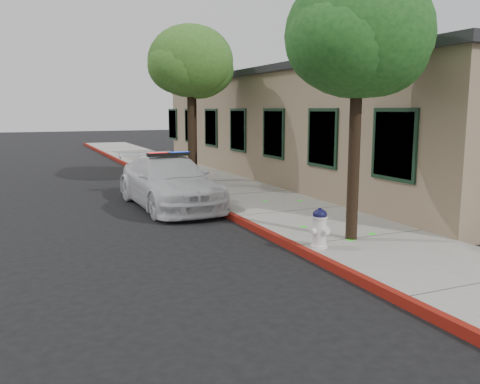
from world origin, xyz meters
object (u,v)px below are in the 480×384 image
object	(u,v)px
police_car	(169,182)
street_tree_mid	(190,65)
clapboard_building	(328,125)
street_tree_near	(359,41)
fire_hydrant	(320,228)
street_tree_far	(194,64)

from	to	relation	value
police_car	street_tree_mid	bearing A→B (deg)	58.10
clapboard_building	street_tree_near	bearing A→B (deg)	-120.77
street_tree_near	street_tree_mid	distance (m)	8.44
police_car	street_tree_near	size ratio (longest dim) A/B	0.97
police_car	street_tree_mid	xyz separation A→B (m)	(1.61, 2.82, 3.50)
police_car	street_tree_near	bearing A→B (deg)	-70.49
clapboard_building	street_tree_mid	world-z (taller)	street_tree_mid
street_tree_mid	police_car	bearing A→B (deg)	-119.78
fire_hydrant	street_tree_near	bearing A→B (deg)	2.93
clapboard_building	fire_hydrant	bearing A→B (deg)	-124.22
clapboard_building	street_tree_far	distance (m)	5.93
police_car	street_tree_mid	distance (m)	4.78
street_tree_mid	street_tree_far	xyz separation A→B (m)	(0.52, 1.17, 0.14)
clapboard_building	fire_hydrant	size ratio (longest dim) A/B	27.27
street_tree_near	fire_hydrant	bearing A→B (deg)	-162.81
clapboard_building	street_tree_near	xyz separation A→B (m)	(-5.37, -9.02, 1.92)
clapboard_building	street_tree_near	size ratio (longest dim) A/B	3.99
street_tree_far	police_car	bearing A→B (deg)	-118.16
police_car	street_tree_near	distance (m)	6.88
street_tree_near	street_tree_mid	xyz separation A→B (m)	(-0.61, 8.41, 0.18)
fire_hydrant	police_car	bearing A→B (deg)	87.72
police_car	street_tree_far	bearing A→B (deg)	59.72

